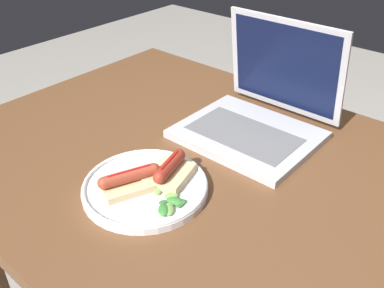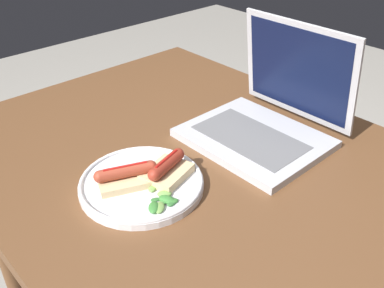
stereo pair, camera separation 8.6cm
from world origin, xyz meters
TOP-DOWN VIEW (x-y plane):
  - desk at (0.00, 0.00)m, footprint 1.35×0.84m
  - laptop at (-0.08, 0.18)m, footprint 0.30×0.29m
  - plate at (-0.12, -0.15)m, footprint 0.24×0.24m
  - sausage_toast_left at (-0.10, -0.11)m, footprint 0.10×0.11m
  - sausage_toast_middle at (-0.14, -0.18)m, footprint 0.11×0.13m
  - salad_pile at (-0.04, -0.16)m, footprint 0.08×0.07m

SIDE VIEW (x-z plane):
  - desk at x=0.00m, z-range 0.29..1.03m
  - plate at x=-0.12m, z-range 0.74..0.76m
  - salad_pile at x=-0.04m, z-range 0.75..0.76m
  - sausage_toast_middle at x=-0.14m, z-range 0.75..0.79m
  - sausage_toast_left at x=-0.10m, z-range 0.75..0.80m
  - laptop at x=-0.08m, z-range 0.66..0.91m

